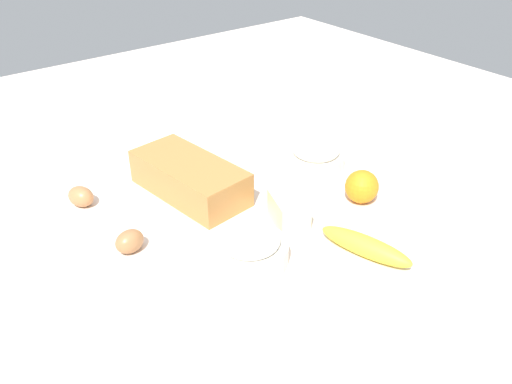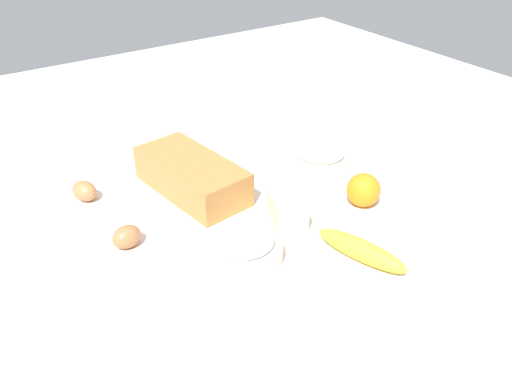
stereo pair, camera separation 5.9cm
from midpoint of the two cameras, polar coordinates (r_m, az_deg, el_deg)
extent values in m
cube|color=beige|center=(1.17, 1.43, -2.10)|extent=(2.40, 2.40, 0.02)
cube|color=#B77A3D|center=(1.21, -5.48, 1.71)|extent=(0.29, 0.16, 0.08)
cube|color=black|center=(1.21, -5.49, 1.87)|extent=(0.28, 0.15, 0.07)
cylinder|color=silver|center=(1.32, 8.12, 3.23)|extent=(0.14, 0.14, 0.03)
torus|color=silver|center=(1.32, 8.17, 3.78)|extent=(0.14, 0.14, 0.01)
ellipsoid|color=white|center=(1.31, 8.21, 4.30)|extent=(0.12, 0.12, 0.04)
cylinder|color=silver|center=(1.01, 0.36, -6.46)|extent=(0.15, 0.15, 0.04)
torus|color=silver|center=(1.00, 0.37, -5.70)|extent=(0.15, 0.15, 0.01)
ellipsoid|color=white|center=(0.99, 0.37, -5.09)|extent=(0.12, 0.12, 0.04)
ellipsoid|color=yellow|center=(1.04, 12.77, -6.09)|extent=(0.19, 0.09, 0.04)
sphere|color=orange|center=(1.19, 12.78, 0.19)|extent=(0.07, 0.07, 0.07)
cube|color=#F4EDB2|center=(1.11, 4.87, -2.05)|extent=(0.11, 0.09, 0.06)
ellipsoid|color=#A26D42|center=(1.07, -12.10, -4.71)|extent=(0.06, 0.07, 0.05)
ellipsoid|color=#AB7346|center=(1.23, -16.54, 0.09)|extent=(0.07, 0.07, 0.05)
camera|label=1|loc=(0.03, -88.53, 0.91)|focal=37.52mm
camera|label=2|loc=(0.03, 91.47, -0.91)|focal=37.52mm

